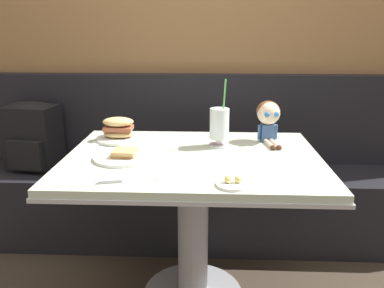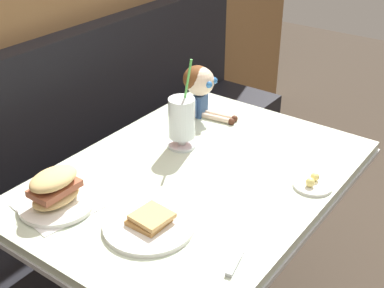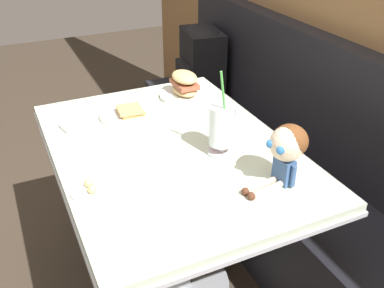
{
  "view_description": "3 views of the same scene",
  "coord_description": "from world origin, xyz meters",
  "px_view_note": "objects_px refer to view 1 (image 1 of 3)",
  "views": [
    {
      "loc": [
        0.06,
        -1.42,
        1.28
      ],
      "look_at": [
        -0.01,
        0.22,
        0.78
      ],
      "focal_mm": 36.36,
      "sensor_mm": 36.0,
      "label": 1
    },
    {
      "loc": [
        -1.13,
        -0.63,
        1.63
      ],
      "look_at": [
        0.0,
        0.2,
        0.84
      ],
      "focal_mm": 48.92,
      "sensor_mm": 36.0,
      "label": 2
    },
    {
      "loc": [
        1.28,
        -0.33,
        1.55
      ],
      "look_at": [
        0.11,
        0.21,
        0.8
      ],
      "focal_mm": 41.53,
      "sensor_mm": 36.0,
      "label": 3
    }
  ],
  "objects_px": {
    "butter_knife": "(120,181)",
    "seated_doll": "(268,115)",
    "butter_saucer": "(233,183)",
    "backpack": "(32,134)",
    "sandwich_plate": "(119,131)",
    "milkshake_glass": "(219,125)",
    "toast_plate": "(124,156)"
  },
  "relations": [
    {
      "from": "butter_knife",
      "to": "seated_doll",
      "type": "bearing_deg",
      "value": 42.31
    },
    {
      "from": "butter_knife",
      "to": "butter_saucer",
      "type": "bearing_deg",
      "value": -1.93
    },
    {
      "from": "seated_doll",
      "to": "backpack",
      "type": "relative_size",
      "value": 0.56
    },
    {
      "from": "sandwich_plate",
      "to": "butter_knife",
      "type": "distance_m",
      "value": 0.55
    },
    {
      "from": "butter_saucer",
      "to": "backpack",
      "type": "xyz_separation_m",
      "value": [
        -1.14,
        0.93,
        -0.09
      ]
    },
    {
      "from": "milkshake_glass",
      "to": "butter_knife",
      "type": "bearing_deg",
      "value": -128.85
    },
    {
      "from": "toast_plate",
      "to": "butter_knife",
      "type": "height_order",
      "value": "toast_plate"
    },
    {
      "from": "butter_saucer",
      "to": "seated_doll",
      "type": "relative_size",
      "value": 0.53
    },
    {
      "from": "backpack",
      "to": "butter_knife",
      "type": "bearing_deg",
      "value": -51.21
    },
    {
      "from": "toast_plate",
      "to": "backpack",
      "type": "distance_m",
      "value": 0.96
    },
    {
      "from": "toast_plate",
      "to": "seated_doll",
      "type": "distance_m",
      "value": 0.72
    },
    {
      "from": "butter_knife",
      "to": "backpack",
      "type": "xyz_separation_m",
      "value": [
        -0.74,
        0.92,
        -0.09
      ]
    },
    {
      "from": "seated_doll",
      "to": "toast_plate",
      "type": "bearing_deg",
      "value": -155.69
    },
    {
      "from": "sandwich_plate",
      "to": "butter_saucer",
      "type": "distance_m",
      "value": 0.76
    },
    {
      "from": "milkshake_glass",
      "to": "butter_saucer",
      "type": "bearing_deg",
      "value": -85.36
    },
    {
      "from": "butter_saucer",
      "to": "milkshake_glass",
      "type": "bearing_deg",
      "value": 94.64
    },
    {
      "from": "butter_saucer",
      "to": "seated_doll",
      "type": "xyz_separation_m",
      "value": [
        0.2,
        0.56,
        0.12
      ]
    },
    {
      "from": "butter_saucer",
      "to": "backpack",
      "type": "bearing_deg",
      "value": 140.84
    },
    {
      "from": "seated_doll",
      "to": "butter_saucer",
      "type": "bearing_deg",
      "value": -109.41
    },
    {
      "from": "toast_plate",
      "to": "milkshake_glass",
      "type": "xyz_separation_m",
      "value": [
        0.41,
        0.2,
        0.09
      ]
    },
    {
      "from": "butter_knife",
      "to": "toast_plate",
      "type": "bearing_deg",
      "value": 98.75
    },
    {
      "from": "backpack",
      "to": "toast_plate",
      "type": "bearing_deg",
      "value": -43.35
    },
    {
      "from": "milkshake_glass",
      "to": "backpack",
      "type": "xyz_separation_m",
      "value": [
        -1.1,
        0.46,
        -0.18
      ]
    },
    {
      "from": "sandwich_plate",
      "to": "backpack",
      "type": "xyz_separation_m",
      "value": [
        -0.61,
        0.38,
        -0.13
      ]
    },
    {
      "from": "sandwich_plate",
      "to": "backpack",
      "type": "relative_size",
      "value": 0.57
    },
    {
      "from": "butter_knife",
      "to": "backpack",
      "type": "bearing_deg",
      "value": 128.79
    },
    {
      "from": "seated_doll",
      "to": "butter_knife",
      "type": "bearing_deg",
      "value": -137.69
    },
    {
      "from": "butter_knife",
      "to": "milkshake_glass",
      "type": "bearing_deg",
      "value": 51.15
    },
    {
      "from": "milkshake_glass",
      "to": "butter_saucer",
      "type": "relative_size",
      "value": 2.63
    },
    {
      "from": "sandwich_plate",
      "to": "backpack",
      "type": "bearing_deg",
      "value": 148.2
    },
    {
      "from": "toast_plate",
      "to": "seated_doll",
      "type": "xyz_separation_m",
      "value": [
        0.64,
        0.29,
        0.12
      ]
    },
    {
      "from": "butter_knife",
      "to": "seated_doll",
      "type": "xyz_separation_m",
      "value": [
        0.6,
        0.55,
        0.12
      ]
    }
  ]
}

